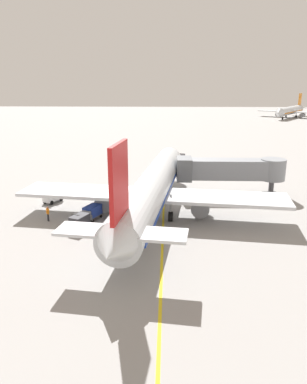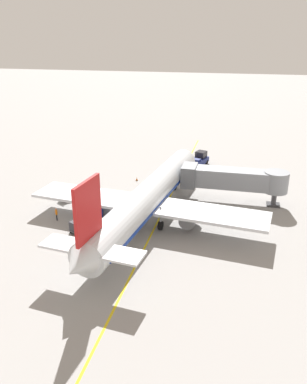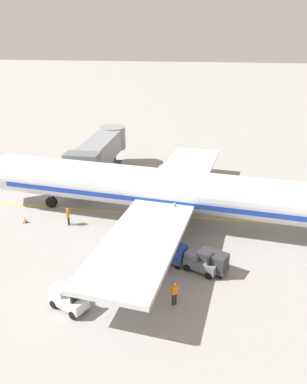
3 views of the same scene
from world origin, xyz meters
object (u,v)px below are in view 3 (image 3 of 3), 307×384
(baggage_tug_trailing, at_px, (201,263))
(ground_crew_wing_walker, at_px, (68,215))
(parked_airliner, at_px, (162,190))
(baggage_tug_lead, at_px, (68,299))
(baggage_cart_front, at_px, (172,252))
(ground_crew_marshaller, at_px, (174,292))
(ground_crew_loader, at_px, (164,232))
(safety_cone_nose_right, at_px, (25,220))
(baggage_cart_second_in_train, at_px, (213,261))
(jet_bridge, at_px, (100,150))

(baggage_tug_trailing, relative_size, ground_crew_wing_walker, 1.64)
(parked_airliner, height_order, baggage_tug_lead, parked_airliner)
(baggage_cart_front, relative_size, ground_crew_marshaller, 1.74)
(ground_crew_loader, relative_size, safety_cone_nose_right, 2.86)
(ground_crew_marshaller, bearing_deg, parked_airliner, 12.06)
(parked_airliner, height_order, ground_crew_loader, parked_airliner)
(parked_airliner, relative_size, baggage_cart_second_in_train, 12.72)
(parked_airliner, xyz_separation_m, ground_crew_loader, (-3.78, -0.77, -2.23))
(parked_airliner, relative_size, ground_crew_marshaller, 22.09)
(baggage_tug_lead, height_order, ground_crew_wing_walker, ground_crew_wing_walker)
(baggage_cart_front, xyz_separation_m, safety_cone_nose_right, (4.39, 14.17, -0.66))
(jet_bridge, height_order, safety_cone_nose_right, jet_bridge)
(baggage_tug_lead, xyz_separation_m, baggage_cart_second_in_train, (5.50, -8.99, 0.24))
(jet_bridge, relative_size, ground_crew_wing_walker, 8.64)
(jet_bridge, bearing_deg, baggage_cart_second_in_train, -142.29)
(parked_airliner, xyz_separation_m, jet_bridge, (10.18, 8.75, 0.27))
(baggage_cart_second_in_train, height_order, ground_crew_wing_walker, ground_crew_wing_walker)
(baggage_tug_trailing, relative_size, safety_cone_nose_right, 4.70)
(jet_bridge, xyz_separation_m, baggage_tug_trailing, (-17.59, -12.70, -2.74))
(jet_bridge, height_order, ground_crew_wing_walker, jet_bridge)
(ground_crew_marshaller, bearing_deg, baggage_cart_second_in_train, -30.04)
(baggage_tug_trailing, height_order, ground_crew_loader, ground_crew_loader)
(baggage_tug_trailing, height_order, ground_crew_wing_walker, ground_crew_wing_walker)
(baggage_cart_front, bearing_deg, ground_crew_wing_walker, 65.24)
(baggage_tug_trailing, height_order, ground_crew_marshaller, ground_crew_marshaller)
(parked_airliner, bearing_deg, jet_bridge, 40.68)
(baggage_tug_trailing, xyz_separation_m, ground_crew_wing_walker, (5.40, 12.24, 0.24))
(baggage_tug_trailing, bearing_deg, baggage_tug_lead, 123.82)
(parked_airliner, relative_size, baggage_tug_lead, 13.46)
(baggage_tug_trailing, bearing_deg, jet_bridge, 35.83)
(baggage_tug_trailing, bearing_deg, ground_crew_marshaller, 159.58)
(jet_bridge, height_order, baggage_tug_trailing, jet_bridge)
(ground_crew_wing_walker, xyz_separation_m, ground_crew_marshaller, (-9.43, -10.74, 0.00))
(ground_crew_marshaller, distance_m, safety_cone_nose_right, 17.50)
(jet_bridge, bearing_deg, safety_cone_nose_right, 163.52)
(baggage_cart_front, relative_size, safety_cone_nose_right, 4.97)
(ground_crew_marshaller, xyz_separation_m, safety_cone_nose_right, (9.20, 14.87, -0.66))
(baggage_tug_lead, relative_size, ground_crew_marshaller, 1.64)
(baggage_tug_trailing, xyz_separation_m, baggage_cart_front, (0.77, 2.21, 0.24))
(ground_crew_wing_walker, bearing_deg, parked_airliner, -76.40)
(baggage_tug_lead, xyz_separation_m, baggage_cart_front, (6.22, -5.92, 0.24))
(baggage_cart_front, height_order, safety_cone_nose_right, baggage_cart_front)
(parked_airliner, xyz_separation_m, baggage_cart_front, (-6.63, -1.74, -2.24))
(parked_airliner, xyz_separation_m, baggage_cart_second_in_train, (-7.35, -4.81, -2.24))
(baggage_cart_second_in_train, bearing_deg, jet_bridge, 37.71)
(jet_bridge, bearing_deg, baggage_tug_trailing, -144.17)
(safety_cone_nose_right, bearing_deg, parked_airliner, -79.79)
(jet_bridge, height_order, baggage_cart_front, jet_bridge)
(baggage_tug_lead, bearing_deg, jet_bridge, 11.22)
(baggage_cart_second_in_train, relative_size, ground_crew_marshaller, 1.74)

